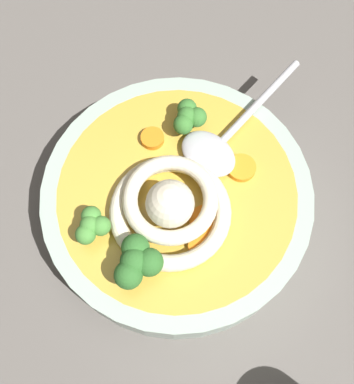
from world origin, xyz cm
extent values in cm
cube|color=#5B5651|center=(0.00, 0.00, 1.36)|extent=(111.37, 111.37, 2.72)
cylinder|color=#9EB2A3|center=(-3.90, -0.59, 5.42)|extent=(27.11, 27.11, 5.41)
cylinder|color=gold|center=(-3.90, -0.59, 5.64)|extent=(23.86, 23.86, 4.97)
torus|color=beige|center=(-6.24, 0.41, 8.93)|extent=(11.69, 11.69, 1.61)
torus|color=beige|center=(-5.48, -0.10, 10.22)|extent=(12.52, 12.52, 1.45)
sphere|color=beige|center=(-6.24, 0.41, 11.03)|extent=(4.54, 4.54, 4.54)
ellipsoid|color=#B7B7BC|center=(-0.28, -3.65, 8.92)|extent=(7.23, 7.42, 1.60)
cylinder|color=#B7B7BC|center=(5.46, -8.48, 8.92)|extent=(11.99, 10.28, 0.80)
cylinder|color=#7A9E60|center=(-11.60, 2.98, 8.83)|extent=(1.31, 1.31, 1.40)
sphere|color=#2D6628|center=(-11.60, 2.98, 10.82)|extent=(2.58, 2.58, 2.58)
sphere|color=#2D6628|center=(-10.31, 2.98, 10.58)|extent=(2.58, 2.58, 2.58)
sphere|color=#2D6628|center=(-12.77, 3.45, 10.70)|extent=(2.58, 2.58, 2.58)
sphere|color=#2D6628|center=(-11.60, 1.69, 10.63)|extent=(2.58, 2.58, 2.58)
cylinder|color=#7A9E60|center=(3.48, -1.45, 8.67)|extent=(1.03, 1.03, 1.10)
sphere|color=#38752D|center=(3.48, -1.45, 10.23)|extent=(2.02, 2.02, 2.02)
sphere|color=#38752D|center=(4.49, -1.45, 10.05)|extent=(2.02, 2.02, 2.02)
sphere|color=#38752D|center=(2.56, -1.08, 10.14)|extent=(2.02, 2.02, 2.02)
sphere|color=#38752D|center=(3.48, -2.45, 10.09)|extent=(2.02, 2.02, 2.02)
cylinder|color=#7A9E60|center=(-8.14, 7.30, 8.64)|extent=(0.97, 0.97, 1.04)
sphere|color=#478938|center=(-8.14, 7.30, 10.11)|extent=(1.90, 1.90, 1.90)
sphere|color=#478938|center=(-7.19, 7.30, 9.94)|extent=(1.90, 1.90, 1.90)
sphere|color=#478938|center=(-9.00, 7.64, 10.03)|extent=(1.90, 1.90, 1.90)
sphere|color=#478938|center=(-8.14, 6.34, 9.98)|extent=(1.90, 1.90, 1.90)
cylinder|color=orange|center=(-1.31, -6.99, 8.47)|extent=(2.89, 2.89, 0.70)
cylinder|color=orange|center=(-9.44, -2.97, 8.46)|extent=(2.49, 2.49, 0.67)
cylinder|color=orange|center=(-6.92, -3.31, 8.46)|extent=(2.98, 2.98, 0.67)
cylinder|color=orange|center=(1.84, 2.05, 8.49)|extent=(2.41, 2.41, 0.73)
camera|label=1|loc=(-21.14, -0.95, 51.07)|focal=43.88mm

